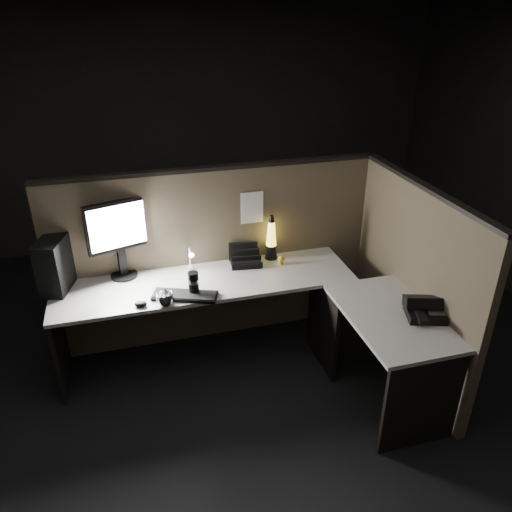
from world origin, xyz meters
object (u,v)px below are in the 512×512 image
object	(u,v)px
keyboard	(185,296)
desk_phone	(424,309)
pc_tower	(56,263)
lava_lamp	(271,241)
monitor	(118,232)

from	to	relation	value
keyboard	desk_phone	bearing A→B (deg)	-2.41
pc_tower	keyboard	distance (m)	0.99
pc_tower	keyboard	size ratio (longest dim) A/B	0.86
desk_phone	pc_tower	bearing A→B (deg)	173.36
keyboard	lava_lamp	world-z (taller)	lava_lamp
desk_phone	lava_lamp	bearing A→B (deg)	141.77
keyboard	desk_phone	world-z (taller)	desk_phone
monitor	lava_lamp	bearing A→B (deg)	-18.34
monitor	desk_phone	bearing A→B (deg)	-47.12
pc_tower	desk_phone	world-z (taller)	pc_tower
pc_tower	keyboard	world-z (taller)	pc_tower
lava_lamp	pc_tower	bearing A→B (deg)	-179.33
keyboard	lava_lamp	xyz separation A→B (m)	(0.78, 0.42, 0.15)
lava_lamp	desk_phone	xyz separation A→B (m)	(0.75, -1.10, -0.10)
monitor	lava_lamp	xyz separation A→B (m)	(1.20, -0.03, -0.21)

